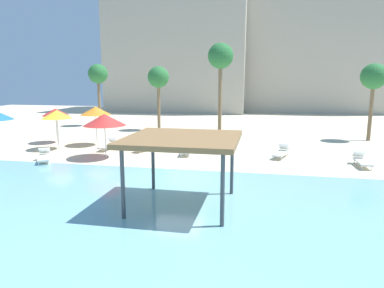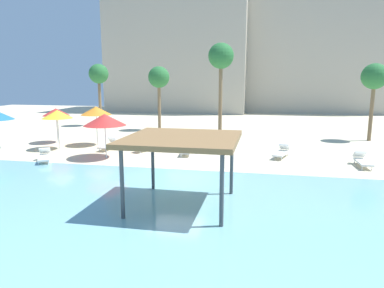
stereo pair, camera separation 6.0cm
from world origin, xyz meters
The scene contains 19 objects.
ground_plane centered at (0.00, 0.00, 0.00)m, with size 80.00×80.00×0.00m, color beige.
lagoon_water centered at (0.00, -5.25, 0.02)m, with size 44.00×13.50×0.04m, color #7AB7C1.
shade_pavilion centered at (1.10, -3.56, 2.44)m, with size 4.01×4.01×2.61m.
beach_umbrella_red_0 centered at (-5.20, 3.49, 2.27)m, with size 2.49×2.49×2.62m.
beach_umbrella_yellow_1 centered at (-9.40, 5.29, 2.33)m, with size 1.97×1.97×2.60m.
beach_umbrella_red_2 centered at (-10.86, 7.46, 2.25)m, with size 1.91×1.91×2.52m.
beach_umbrella_orange_4 centered at (-7.57, 7.17, 2.43)m, with size 2.13×2.13×2.73m.
lounge_chair_0 centered at (-8.17, 1.79, 0.33)m, with size 1.47×1.94×0.74m.
lounge_chair_1 centered at (-3.45, 5.93, 0.33)m, with size 1.35×1.97×0.74m.
lounge_chair_2 centered at (9.22, 4.29, 0.33)m, with size 0.66×1.91×0.74m.
lounge_chair_3 centered at (-0.69, 5.37, 0.33)m, with size 0.79×1.95×0.74m.
lounge_chair_4 centered at (5.07, 5.68, 0.33)m, with size 1.13×1.99×0.74m.
lounge_chair_6 centered at (-6.09, 5.88, 0.33)m, with size 0.72×1.93×0.74m.
palm_tree_0 centered at (-5.38, 15.18, 4.63)m, with size 1.90×1.90×5.71m.
palm_tree_1 centered at (-12.01, 16.96, 4.94)m, with size 1.90×1.90×6.03m.
palm_tree_2 centered at (0.66, 11.06, 6.08)m, with size 1.90×1.90×7.24m.
palm_tree_3 centered at (11.79, 12.94, 4.68)m, with size 1.90×1.90×5.75m.
hotel_block_0 centered at (-8.21, 35.58, 8.35)m, with size 19.11×11.17×16.71m, color #B2A893.
hotel_block_1 centered at (9.11, 37.77, 7.83)m, with size 22.67×9.25×15.67m, color #B2A893.
Camera 1 is at (3.94, -15.91, 4.69)m, focal length 33.44 mm.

